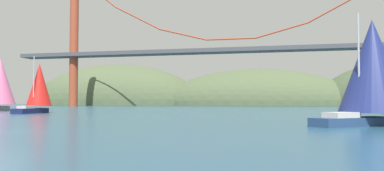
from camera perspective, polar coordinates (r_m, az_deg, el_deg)
The scene contains 6 objects.
ground_plane at distance 23.01m, azimuth -26.01°, elevation -6.28°, with size 360.00×360.00×0.00m, color navy.
headland_left at distance 167.87m, azimuth -11.29°, elevation -2.87°, with size 75.53×44.00×34.79m, color #4C5B3D.
headland_center at distance 153.11m, azimuth 9.64°, elevation -2.93°, with size 77.17×44.00×28.73m, color #4C5B3D.
suspension_bridge at distance 115.04m, azimuth 5.83°, elevation 6.31°, with size 139.84×6.00×43.77m.
sailboat_red_spinnaker at distance 58.28m, azimuth -21.97°, elevation -0.24°, with size 3.53×6.67×7.94m.
sailboat_navy_sail at distance 29.58m, azimuth 25.28°, elevation 2.33°, with size 7.99×7.49×7.75m.
Camera 1 is at (14.47, -17.81, 1.68)m, focal length 35.70 mm.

